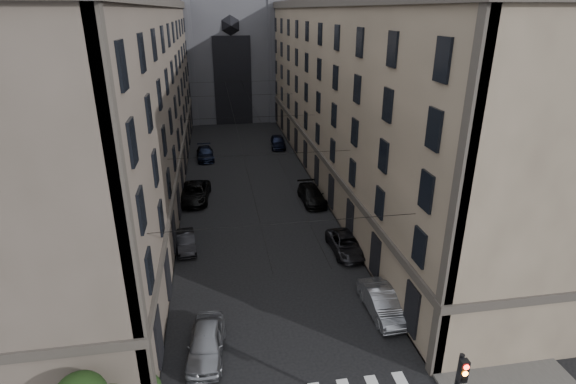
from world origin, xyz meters
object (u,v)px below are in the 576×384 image
car_right_midfar (312,195)px  car_right_far (278,142)px  car_left_midfar (195,193)px  gothic_tower (227,9)px  car_right_near (382,303)px  car_left_far (205,154)px  car_left_midnear (186,242)px  car_left_near (206,343)px  car_right_midnear (346,244)px

car_right_midfar → car_right_far: (-0.54, 19.48, 0.06)m
car_left_midfar → car_right_midfar: 11.64m
gothic_tower → car_right_near: 66.02m
car_left_far → car_right_near: (10.98, -33.76, 0.05)m
car_left_midfar → car_left_far: (0.96, 13.48, -0.08)m
gothic_tower → car_left_midfar: gothic_tower is taller
car_right_far → car_left_midnear: bearing=-107.8°
car_right_midfar → car_left_midnear: bearing=-149.1°
car_left_midnear → car_right_far: bearing=61.1°
car_left_near → car_left_midnear: (-1.61, 12.27, -0.16)m
car_right_midfar → car_right_far: bearing=89.8°
gothic_tower → car_right_midnear: gothic_tower is taller
car_left_near → car_right_midnear: bearing=47.7°
car_left_midfar → gothic_tower: bearing=87.8°
car_right_near → car_left_near: bearing=-171.7°
gothic_tower → car_left_far: size_ratio=11.32×
car_left_midnear → car_right_midnear: bearing=-17.9°
car_left_midnear → car_left_midfar: car_left_midfar is taller
car_right_midfar → car_right_far: car_right_far is taller
car_left_midnear → car_right_midfar: car_right_midfar is taller
gothic_tower → car_right_midnear: (6.20, -55.70, -17.11)m
car_right_far → gothic_tower: bearing=106.0°
car_left_near → car_right_far: (9.71, 39.36, 0.01)m
car_left_far → car_right_midfar: size_ratio=0.97×
gothic_tower → car_right_near: bearing=-84.4°
gothic_tower → car_right_midfar: bearing=-82.9°
car_left_near → car_left_midnear: bearing=103.2°
car_right_midnear → car_right_midfar: 10.20m
car_right_midnear → car_right_far: 29.68m
car_left_midnear → car_right_far: 29.36m
car_left_near → car_left_far: 35.67m
car_left_midnear → car_right_midnear: car_right_midnear is taller
gothic_tower → car_right_midnear: bearing=-83.6°
car_left_midfar → car_right_near: size_ratio=1.24×
car_left_near → car_right_midfar: (10.24, 19.88, -0.06)m
car_left_far → car_right_midfar: (10.44, -15.79, 0.02)m
car_left_midnear → car_right_far: car_right_far is taller
car_left_near → car_right_near: bearing=15.8°
car_left_near → car_right_midnear: car_left_near is taller
car_right_midfar → car_right_midnear: bearing=-88.8°
car_right_midnear → car_left_near: bearing=-139.3°
car_left_far → gothic_tower: bearing=77.5°
gothic_tower → car_right_near: gothic_tower is taller
car_right_near → car_right_midfar: 17.97m
gothic_tower → car_left_near: 67.72m
gothic_tower → car_left_midfar: size_ratio=9.76×
car_left_midfar → car_right_midfar: car_left_midfar is taller
car_left_midfar → car_left_far: 13.52m
car_left_far → car_right_near: car_right_near is taller
gothic_tower → car_left_midfar: (-5.75, -43.21, -16.97)m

